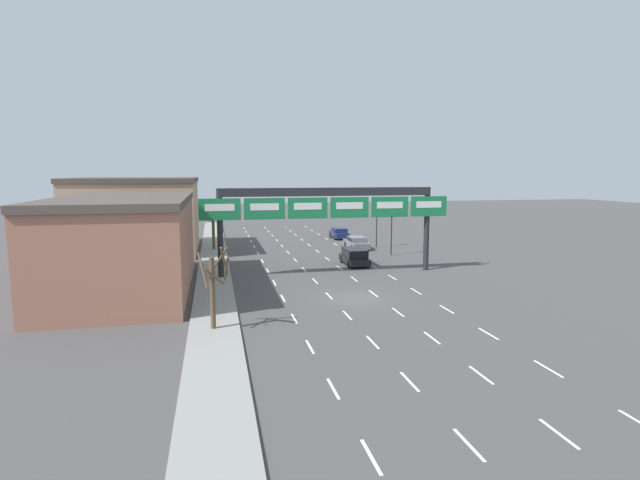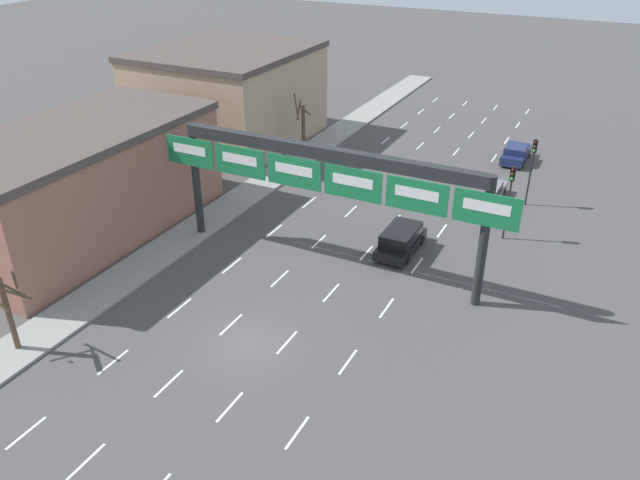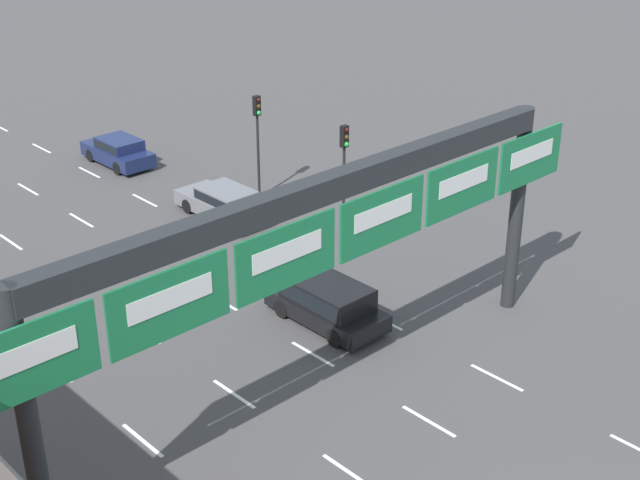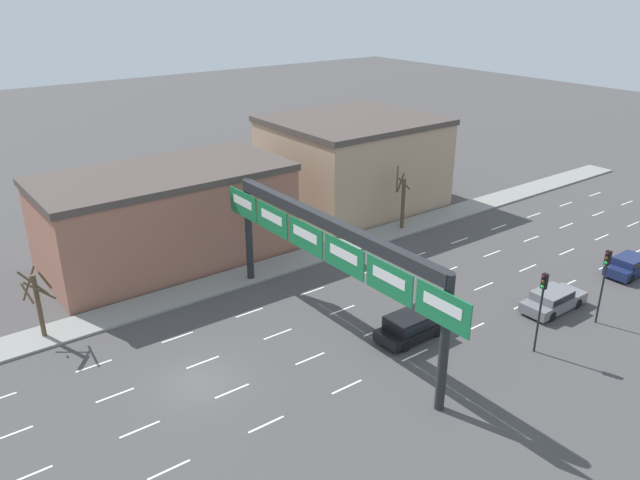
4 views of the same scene
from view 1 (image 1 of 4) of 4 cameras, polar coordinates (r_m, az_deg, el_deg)
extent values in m
plane|color=#474444|center=(35.16, 4.04, -6.64)|extent=(220.00, 220.00, 0.00)
cube|color=gray|center=(33.84, -11.99, -7.23)|extent=(2.80, 110.00, 0.15)
cube|color=white|center=(16.87, 5.85, -23.40)|extent=(0.12, 2.00, 0.01)
cube|color=white|center=(21.13, 1.52, -16.61)|extent=(0.12, 2.00, 0.01)
cube|color=white|center=(25.67, -1.15, -12.11)|extent=(0.12, 2.00, 0.01)
cube|color=white|center=(30.35, -2.96, -8.96)|extent=(0.12, 2.00, 0.01)
cube|color=white|center=(35.11, -4.25, -6.65)|extent=(0.12, 2.00, 0.01)
cube|color=white|center=(39.94, -5.23, -4.90)|extent=(0.12, 2.00, 0.01)
cube|color=white|center=(44.80, -5.99, -3.52)|extent=(0.12, 2.00, 0.01)
cube|color=white|center=(49.69, -6.61, -2.41)|extent=(0.12, 2.00, 0.01)
cube|color=white|center=(54.60, -7.11, -1.51)|extent=(0.12, 2.00, 0.01)
cube|color=white|center=(59.53, -7.52, -0.75)|extent=(0.12, 2.00, 0.01)
cube|color=white|center=(64.47, -7.88, -0.11)|extent=(0.12, 2.00, 0.01)
cube|color=white|center=(69.41, -8.18, 0.44)|extent=(0.12, 2.00, 0.01)
cube|color=white|center=(74.36, -8.44, 0.92)|extent=(0.12, 2.00, 0.01)
cube|color=white|center=(79.32, -8.67, 1.34)|extent=(0.12, 2.00, 0.01)
cube|color=white|center=(18.04, 16.64, -21.49)|extent=(0.12, 2.00, 0.01)
cube|color=white|center=(22.08, 10.20, -15.63)|extent=(0.12, 2.00, 0.01)
cube|color=white|center=(26.45, 6.03, -11.54)|extent=(0.12, 2.00, 0.01)
cube|color=white|center=(31.01, 3.14, -8.59)|extent=(0.12, 2.00, 0.01)
cube|color=white|center=(35.69, 1.04, -6.39)|extent=(0.12, 2.00, 0.01)
cube|color=white|center=(40.45, -0.57, -4.70)|extent=(0.12, 2.00, 0.01)
cube|color=white|center=(45.26, -1.83, -3.37)|extent=(0.12, 2.00, 0.01)
cube|color=white|center=(50.10, -2.84, -2.29)|extent=(0.12, 2.00, 0.01)
cube|color=white|center=(54.98, -3.68, -1.40)|extent=(0.12, 2.00, 0.01)
cube|color=white|center=(59.87, -4.37, -0.66)|extent=(0.12, 2.00, 0.01)
cube|color=white|center=(64.78, -4.97, -0.02)|extent=(0.12, 2.00, 0.01)
cube|color=white|center=(69.70, -5.47, 0.52)|extent=(0.12, 2.00, 0.01)
cube|color=white|center=(74.64, -5.91, 0.99)|extent=(0.12, 2.00, 0.01)
cube|color=white|center=(79.58, -6.30, 1.40)|extent=(0.12, 2.00, 0.01)
cube|color=white|center=(19.69, 25.61, -19.31)|extent=(0.12, 2.00, 0.01)
cube|color=white|center=(23.45, 17.93, -14.46)|extent=(0.12, 2.00, 0.01)
cube|color=white|center=(27.61, 12.68, -10.85)|extent=(0.12, 2.00, 0.01)
cube|color=white|center=(32.00, 8.92, -8.16)|extent=(0.12, 2.00, 0.01)
cube|color=white|center=(36.56, 6.11, -6.10)|extent=(0.12, 2.00, 0.01)
cube|color=white|center=(41.21, 3.95, -4.49)|extent=(0.12, 2.00, 0.01)
cube|color=white|center=(45.94, 2.23, -3.20)|extent=(0.12, 2.00, 0.01)
cube|color=white|center=(50.72, 0.84, -2.16)|extent=(0.12, 2.00, 0.01)
cube|color=white|center=(55.54, -0.31, -1.29)|extent=(0.12, 2.00, 0.01)
cube|color=white|center=(60.39, -1.27, -0.56)|extent=(0.12, 2.00, 0.01)
cube|color=white|center=(65.26, -2.09, 0.06)|extent=(0.12, 2.00, 0.01)
cube|color=white|center=(70.15, -2.80, 0.59)|extent=(0.12, 2.00, 0.01)
cube|color=white|center=(75.06, -3.41, 1.05)|extent=(0.12, 2.00, 0.01)
cube|color=white|center=(79.97, -3.95, 1.46)|extent=(0.12, 2.00, 0.01)
cube|color=white|center=(25.19, 24.63, -13.23)|extent=(0.12, 2.00, 0.01)
cube|color=white|center=(29.09, 18.69, -10.11)|extent=(0.12, 2.00, 0.01)
cube|color=white|center=(33.30, 14.28, -7.68)|extent=(0.12, 2.00, 0.01)
cube|color=white|center=(37.69, 10.91, -5.77)|extent=(0.12, 2.00, 0.01)
cube|color=white|center=(42.22, 8.27, -4.25)|extent=(0.12, 2.00, 0.01)
cube|color=white|center=(46.85, 6.15, -3.03)|extent=(0.12, 2.00, 0.01)
cube|color=white|center=(51.55, 4.42, -2.02)|extent=(0.12, 2.00, 0.01)
cube|color=white|center=(56.30, 2.98, -1.18)|extent=(0.12, 2.00, 0.01)
cube|color=white|center=(61.09, 1.77, -0.47)|extent=(0.12, 2.00, 0.01)
cube|color=white|center=(65.91, 0.74, 0.14)|extent=(0.12, 2.00, 0.01)
cube|color=white|center=(70.75, -0.16, 0.66)|extent=(0.12, 2.00, 0.01)
cube|color=white|center=(75.62, -0.94, 1.12)|extent=(0.12, 2.00, 0.01)
cube|color=white|center=(80.50, -1.62, 1.52)|extent=(0.12, 2.00, 0.01)
cylinder|color=#232628|center=(41.59, -11.34, 0.68)|extent=(0.49, 0.49, 7.44)
cylinder|color=#232628|center=(45.53, 12.08, 1.26)|extent=(0.49, 0.49, 7.44)
cube|color=#232628|center=(42.39, 0.92, 5.53)|extent=(18.10, 0.60, 0.70)
cube|color=#197542|center=(41.05, -11.39, 3.44)|extent=(3.36, 0.08, 1.77)
cube|color=white|center=(41.00, -11.39, 3.66)|extent=(2.36, 0.02, 0.57)
cube|color=#197542|center=(41.25, -6.35, 3.57)|extent=(3.36, 0.08, 1.77)
cube|color=white|center=(41.20, -6.35, 3.78)|extent=(2.36, 0.02, 0.57)
cube|color=#197542|center=(41.76, -1.40, 3.66)|extent=(3.36, 0.08, 1.77)
cube|color=white|center=(41.71, -1.39, 3.88)|extent=(2.36, 0.02, 0.57)
cube|color=#197542|center=(42.58, 3.40, 3.73)|extent=(3.36, 0.08, 1.77)
cube|color=white|center=(42.52, 3.41, 3.94)|extent=(2.36, 0.02, 0.57)
cube|color=#197542|center=(43.67, 7.98, 3.77)|extent=(3.36, 0.08, 1.77)
cube|color=white|center=(43.62, 8.01, 3.97)|extent=(2.36, 0.02, 0.57)
cube|color=#197542|center=(45.04, 12.32, 3.78)|extent=(3.36, 0.08, 1.77)
cube|color=white|center=(44.99, 12.35, 3.98)|extent=(2.36, 0.02, 0.57)
cube|color=#9E6651|center=(39.21, -21.36, -0.84)|extent=(8.96, 17.87, 6.47)
cube|color=#4C423D|center=(38.88, -21.61, 4.25)|extent=(9.14, 18.22, 0.50)
cube|color=tan|center=(58.55, -20.12, 2.47)|extent=(12.62, 14.10, 7.65)
cube|color=#4C423D|center=(58.35, -20.31, 6.46)|extent=(12.87, 14.39, 0.50)
cube|color=slate|center=(57.56, 4.17, -0.46)|extent=(1.91, 4.76, 0.66)
cube|color=slate|center=(57.21, 4.25, 0.10)|extent=(1.75, 2.48, 0.54)
cube|color=black|center=(57.21, 4.25, 0.10)|extent=(1.79, 2.28, 0.39)
cylinder|color=black|center=(58.72, 2.97, -0.49)|extent=(0.22, 0.66, 0.66)
cylinder|color=black|center=(59.19, 4.58, -0.44)|extent=(0.22, 0.66, 0.66)
cylinder|color=black|center=(56.00, 3.72, -0.90)|extent=(0.22, 0.66, 0.66)
cylinder|color=black|center=(56.49, 5.41, -0.84)|extent=(0.22, 0.66, 0.66)
cube|color=#19234C|center=(66.28, 2.18, 0.65)|extent=(1.79, 4.34, 0.70)
cube|color=#19234C|center=(65.96, 2.24, 1.15)|extent=(1.65, 2.26, 0.53)
cube|color=black|center=(65.96, 2.24, 1.15)|extent=(1.69, 2.07, 0.38)
cylinder|color=black|center=(67.37, 1.24, 0.58)|extent=(0.22, 0.66, 0.66)
cylinder|color=black|center=(67.76, 2.58, 0.62)|extent=(0.22, 0.66, 0.66)
cylinder|color=black|center=(64.87, 1.77, 0.30)|extent=(0.22, 0.66, 0.66)
cylinder|color=black|center=(65.27, 3.15, 0.34)|extent=(0.22, 0.66, 0.66)
cube|color=black|center=(47.44, 3.95, -2.26)|extent=(1.94, 4.46, 0.60)
cube|color=black|center=(47.29, 3.98, -1.45)|extent=(1.78, 3.12, 0.77)
cube|color=black|center=(47.29, 3.98, -1.45)|extent=(1.82, 2.87, 0.55)
cylinder|color=black|center=(48.52, 2.52, -2.23)|extent=(0.22, 0.66, 0.66)
cylinder|color=black|center=(48.98, 4.51, -2.15)|extent=(0.22, 0.66, 0.66)
cylinder|color=black|center=(45.97, 3.35, -2.79)|extent=(0.22, 0.66, 0.66)
cylinder|color=black|center=(46.46, 5.45, -2.70)|extent=(0.22, 0.66, 0.66)
cylinder|color=black|center=(53.16, 8.16, 0.42)|extent=(0.12, 0.12, 4.04)
cube|color=black|center=(52.90, 8.21, 3.08)|extent=(0.30, 0.24, 0.90)
sphere|color=#3D0E0C|center=(52.76, 8.26, 3.39)|extent=(0.20, 0.20, 0.20)
sphere|color=#412F0C|center=(52.78, 8.26, 3.06)|extent=(0.20, 0.20, 0.20)
sphere|color=green|center=(52.81, 8.25, 2.74)|extent=(0.20, 0.20, 0.20)
cylinder|color=black|center=(58.77, 6.47, 1.11)|extent=(0.12, 0.12, 3.98)
cube|color=black|center=(58.54, 6.51, 3.48)|extent=(0.30, 0.24, 0.90)
sphere|color=#3D0E0C|center=(58.40, 6.55, 3.76)|extent=(0.20, 0.20, 0.20)
sphere|color=#412F0C|center=(58.42, 6.55, 3.47)|extent=(0.20, 0.20, 0.20)
sphere|color=green|center=(58.44, 6.55, 3.18)|extent=(0.20, 0.20, 0.20)
cylinder|color=brown|center=(28.15, -12.19, -5.94)|extent=(0.28, 0.28, 3.99)
cylinder|color=brown|center=(28.31, -11.56, -2.40)|extent=(1.18, 0.87, 1.71)
cylinder|color=brown|center=(27.45, -11.96, -4.12)|extent=(1.10, 0.42, 1.02)
cylinder|color=brown|center=(27.66, -13.26, -3.37)|extent=(0.60, 1.11, 1.84)
cylinder|color=brown|center=(27.94, -10.66, -3.29)|extent=(0.26, 1.66, 1.63)
cylinder|color=brown|center=(27.62, -10.89, -2.38)|extent=(0.48, 1.48, 1.77)
cylinder|color=brown|center=(56.99, -12.09, 1.11)|extent=(0.32, 0.32, 4.32)
cylinder|color=brown|center=(56.49, -11.80, 3.02)|extent=(0.81, 0.86, 1.02)
cylinder|color=brown|center=(56.39, -12.58, 3.22)|extent=(1.00, 1.02, 1.98)
cylinder|color=brown|center=(56.79, -12.52, 2.87)|extent=(0.23, 0.89, 1.52)
camera|label=2|loc=(28.68, 52.81, 25.97)|focal=35.00mm
camera|label=3|loc=(27.02, -26.08, 22.43)|focal=50.00mm
camera|label=4|loc=(42.69, 48.77, 20.12)|focal=35.00mm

